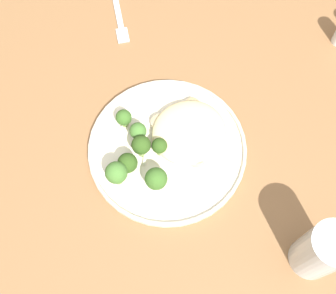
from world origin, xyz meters
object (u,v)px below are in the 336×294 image
seared_scallop_on_noodles (208,130)px  broccoli_floret_split_head (156,179)px  seared_scallop_half_hidden (201,118)px  broccoli_floret_right_tilted (141,146)px  seared_scallop_tilted_round (186,146)px  broccoli_floret_small_sprig (128,165)px  broccoli_floret_front_edge (138,131)px  seared_scallop_front_small (197,157)px  seared_scallop_rear_pale (190,135)px  broccoli_floret_rear_charred (116,173)px  broccoli_floret_near_rim (124,118)px  dinner_plate (168,150)px  seared_scallop_center_golden (192,105)px  water_glass (320,252)px  dinner_fork (118,11)px  seared_scallop_large_seared (160,122)px  broccoli_floret_center_pile (161,148)px

seared_scallop_on_noodles → broccoli_floret_split_head: broccoli_floret_split_head is taller
seared_scallop_half_hidden → broccoli_floret_right_tilted: bearing=-0.4°
seared_scallop_tilted_round → broccoli_floret_small_sprig: broccoli_floret_small_sprig is taller
broccoli_floret_front_edge → broccoli_floret_right_tilted: (0.01, 0.03, 0.00)m
seared_scallop_on_noodles → seared_scallop_half_hidden: (-0.00, -0.03, -0.00)m
seared_scallop_front_small → seared_scallop_on_noodles: seared_scallop_front_small is taller
broccoli_floret_split_head → broccoli_floret_front_edge: size_ratio=1.12×
seared_scallop_rear_pale → seared_scallop_half_hidden: bearing=-152.4°
broccoli_floret_rear_charred → broccoli_floret_near_rim: size_ratio=1.47×
dinner_plate → seared_scallop_tilted_round: 0.03m
seared_scallop_center_golden → broccoli_floret_near_rim: size_ratio=0.68×
water_glass → dinner_fork: size_ratio=0.72×
seared_scallop_half_hidden → broccoli_floret_split_head: (0.14, 0.07, 0.02)m
seared_scallop_tilted_round → water_glass: water_glass is taller
broccoli_floret_front_edge → seared_scallop_front_small: bearing=126.5°
seared_scallop_half_hidden → water_glass: water_glass is taller
seared_scallop_large_seared → broccoli_floret_right_tilted: (0.06, 0.03, 0.02)m
seared_scallop_half_hidden → seared_scallop_rear_pale: bearing=27.6°
dinner_plate → seared_scallop_large_seared: 0.05m
water_glass → seared_scallop_rear_pale: bearing=-79.9°
seared_scallop_rear_pale → broccoli_floret_rear_charred: 0.15m
broccoli_floret_near_rim → water_glass: water_glass is taller
broccoli_floret_right_tilted → broccoli_floret_near_rim: size_ratio=1.29×
dinner_plate → seared_scallop_rear_pale: (-0.05, 0.00, 0.01)m
seared_scallop_tilted_round → broccoli_floret_small_sprig: bearing=-7.6°
seared_scallop_rear_pale → dinner_plate: bearing=-2.7°
seared_scallop_front_small → dinner_fork: size_ratio=0.19×
seared_scallop_rear_pale → broccoli_floret_small_sprig: 0.13m
seared_scallop_on_noodles → broccoli_floret_center_pile: size_ratio=0.69×
seared_scallop_large_seared → seared_scallop_tilted_round: 0.07m
dinner_plate → seared_scallop_tilted_round: seared_scallop_tilted_round is taller
broccoli_floret_rear_charred → broccoli_floret_right_tilted: broccoli_floret_rear_charred is taller
seared_scallop_half_hidden → broccoli_floret_right_tilted: size_ratio=0.63×
seared_scallop_on_noodles → water_glass: 0.28m
seared_scallop_tilted_round → broccoli_floret_front_edge: bearing=-44.3°
seared_scallop_half_hidden → broccoli_floret_small_sprig: bearing=6.1°
seared_scallop_center_golden → broccoli_floret_center_pile: bearing=27.1°
dinner_plate → seared_scallop_on_noodles: seared_scallop_on_noodles is taller
seared_scallop_large_seared → broccoli_floret_small_sprig: broccoli_floret_small_sprig is taller
seared_scallop_large_seared → seared_scallop_rear_pale: size_ratio=1.49×
seared_scallop_front_small → seared_scallop_tilted_round: seared_scallop_front_small is taller
seared_scallop_front_small → dinner_plate: bearing=-53.2°
seared_scallop_large_seared → broccoli_floret_near_rim: broccoli_floret_near_rim is taller
broccoli_floret_center_pile → dinner_fork: size_ratio=0.25×
seared_scallop_half_hidden → water_glass: 0.31m
seared_scallop_large_seared → seared_scallop_on_noodles: (-0.07, 0.06, 0.00)m
seared_scallop_front_small → water_glass: 0.26m
seared_scallop_large_seared → broccoli_floret_right_tilted: size_ratio=0.62×
broccoli_floret_right_tilted → water_glass: 0.34m
broccoli_floret_rear_charred → broccoli_floret_front_edge: 0.09m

